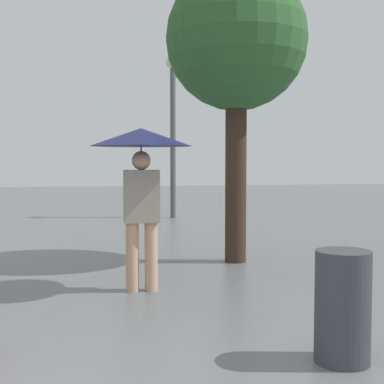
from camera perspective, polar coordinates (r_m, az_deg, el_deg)
pedestrian at (r=6.59m, az=-5.44°, el=3.62°), size 1.25×1.25×2.02m
tree at (r=8.69m, az=4.77°, el=15.55°), size 2.22×2.22×4.62m
street_lamp at (r=15.00m, az=-2.05°, el=8.37°), size 0.39×0.39×4.52m
trash_bin at (r=4.55m, az=15.78°, el=-11.69°), size 0.45×0.45×0.91m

